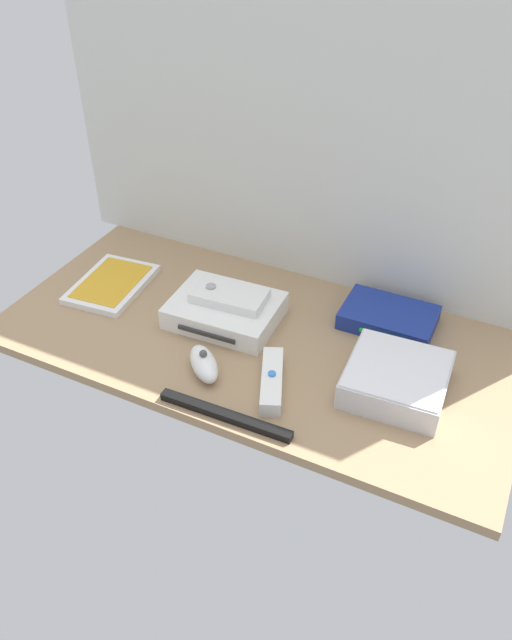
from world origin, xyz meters
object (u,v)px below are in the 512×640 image
Objects in this scene: game_case at (112,284)px; remote_nunchuk at (204,364)px; game_console at (225,310)px; sensor_bar at (225,415)px; mini_computer at (396,379)px; network_router at (389,317)px; remote_classic_pad at (230,296)px; remote_wand at (272,381)px.

game_case is 1.98× the size of remote_nunchuk.
game_console reaches higher than sensor_bar.
network_router is (-6.57, 17.63, -0.94)cm from mini_computer.
remote_classic_pad is (-3.44, 16.44, 3.37)cm from remote_nunchuk.
game_console reaches higher than remote_wand.
game_console is 16.03cm from remote_nunchuk.
game_case is 1.34× the size of remote_wand.
remote_wand is at bearing -42.06° from game_console.
game_case is at bearing 179.17° from remote_classic_pad.
sensor_bar is at bearing -89.24° from remote_nunchuk.
network_router is 31.68cm from remote_classic_pad.
remote_nunchuk is (-32.28, -10.68, -0.60)cm from mini_computer.
remote_nunchuk is (4.05, -15.50, -0.16)cm from game_console.
network_router reaches higher than game_case.
sensor_bar is (-3.85, -10.14, -0.81)cm from remote_wand.
remote_classic_pad is 0.62× the size of sensor_bar.
remote_wand reaches higher than game_case.
mini_computer is at bearing -9.10° from game_case.
remote_nunchuk is at bearing -132.72° from network_router.
remote_nunchuk is (31.30, -14.76, 1.28)cm from game_case.
mini_computer is 34.00cm from remote_nunchuk.
game_console is 27.11cm from sensor_bar.
remote_nunchuk is at bearing 165.41° from remote_wand.
game_console is 21.58cm from remote_wand.
remote_classic_pad is at bearing 114.91° from remote_wand.
mini_computer reaches higher than game_console.
network_router reaches higher than sensor_bar.
remote_nunchuk is (-12.61, -1.81, 0.53)cm from remote_wand.
remote_classic_pad is at bearing -1.98° from game_case.
network_router is at bearing 17.88° from remote_classic_pad.
remote_classic_pad is at bearing 53.96° from game_console.
game_console is 3.40cm from remote_classic_pad.
game_case is 1.35× the size of remote_classic_pad.
game_case is 34.63cm from remote_nunchuk.
remote_classic_pad reaches higher than mini_computer.
mini_computer is 0.99× the size of network_router.
mini_computer is at bearing 37.51° from sensor_bar.
mini_computer is 36.28cm from remote_classic_pad.
mini_computer is at bearing -10.21° from game_console.
remote_classic_pad is at bearing 114.77° from sensor_bar.
remote_wand is at bearing -155.72° from mini_computer.
remote_nunchuk is 0.68× the size of remote_classic_pad.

